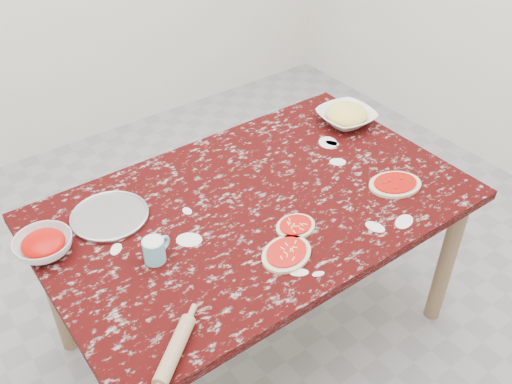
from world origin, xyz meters
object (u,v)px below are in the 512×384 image
at_px(sauce_bowl, 44,246).
at_px(rolling_pin, 175,350).
at_px(worktable, 256,219).
at_px(flour_mug, 155,250).
at_px(cheese_bowl, 346,117).
at_px(pizza_tray, 110,217).

relative_size(sauce_bowl, rolling_pin, 0.86).
height_order(worktable, flour_mug, flour_mug).
xyz_separation_m(worktable, sauce_bowl, (-0.74, 0.21, 0.11)).
xyz_separation_m(worktable, cheese_bowl, (0.67, 0.22, 0.11)).
relative_size(pizza_tray, rolling_pin, 1.22).
bearing_deg(pizza_tray, flour_mug, -83.38).
height_order(sauce_bowl, cheese_bowl, sauce_bowl).
xyz_separation_m(pizza_tray, cheese_bowl, (1.16, -0.02, 0.02)).
distance_m(worktable, sauce_bowl, 0.78).
bearing_deg(rolling_pin, flour_mug, 69.48).
distance_m(worktable, flour_mug, 0.47).
bearing_deg(pizza_tray, sauce_bowl, -171.38).
distance_m(worktable, pizza_tray, 0.55).
xyz_separation_m(worktable, pizza_tray, (-0.49, 0.25, 0.09)).
bearing_deg(rolling_pin, worktable, 35.34).
bearing_deg(sauce_bowl, pizza_tray, 8.62).
distance_m(cheese_bowl, rolling_pin, 1.42).
relative_size(pizza_tray, cheese_bowl, 1.13).
height_order(pizza_tray, rolling_pin, rolling_pin).
height_order(pizza_tray, cheese_bowl, cheese_bowl).
bearing_deg(worktable, rolling_pin, -144.66).
relative_size(worktable, flour_mug, 14.73).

